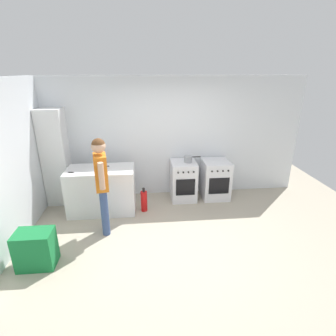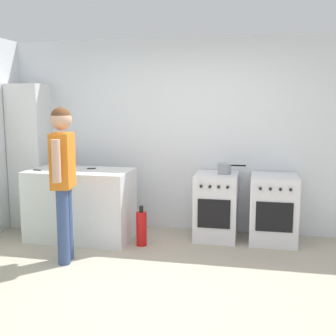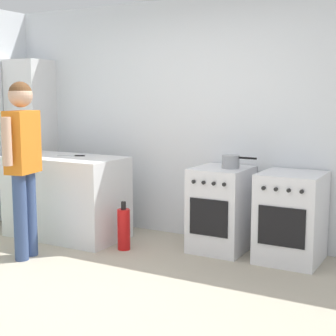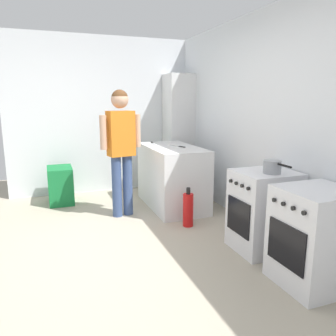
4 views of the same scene
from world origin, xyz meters
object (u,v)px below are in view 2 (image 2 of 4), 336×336
at_px(pot, 225,169).
at_px(oven_left, 216,206).
at_px(knife_chef, 85,169).
at_px(fire_extinguisher, 141,228).
at_px(knife_bread, 44,171).
at_px(larder_cabinet, 31,156).
at_px(oven_right, 273,209).
at_px(person, 63,170).

bearing_deg(pot, oven_left, 179.47).
xyz_separation_m(knife_chef, fire_extinguisher, (0.80, -0.17, -0.69)).
bearing_deg(knife_chef, pot, 9.78).
bearing_deg(knife_bread, knife_chef, 28.75).
distance_m(oven_left, knife_chef, 1.76).
bearing_deg(larder_cabinet, fire_extinguisher, -18.05).
bearing_deg(fire_extinguisher, oven_right, 16.76).
relative_size(person, larder_cabinet, 0.85).
xyz_separation_m(oven_right, knife_chef, (-2.38, -0.30, 0.48)).
distance_m(oven_left, oven_right, 0.72).
distance_m(knife_chef, knife_bread, 0.50).
bearing_deg(oven_left, pot, -0.53).
height_order(knife_bread, larder_cabinet, larder_cabinet).
bearing_deg(knife_bread, fire_extinguisher, 3.07).
bearing_deg(oven_right, knife_bread, -169.08).
height_order(pot, knife_chef, pot).
xyz_separation_m(oven_left, larder_cabinet, (-2.65, 0.10, 0.57)).
height_order(oven_left, knife_bread, knife_bread).
distance_m(oven_left, person, 2.03).
bearing_deg(person, oven_left, 36.88).
bearing_deg(fire_extinguisher, person, -134.78).
distance_m(oven_left, knife_bread, 2.22).
relative_size(oven_right, person, 0.50).
relative_size(oven_right, pot, 2.39).
height_order(knife_chef, fire_extinguisher, knife_chef).
relative_size(person, fire_extinguisher, 3.40).
height_order(oven_right, knife_chef, knife_chef).
xyz_separation_m(knife_bread, fire_extinguisher, (1.23, 0.07, -0.69)).
bearing_deg(pot, person, -144.81).
distance_m(oven_right, knife_chef, 2.45).
height_order(oven_left, pot, pot).
height_order(oven_right, person, person).
distance_m(knife_chef, larder_cabinet, 1.07).
distance_m(knife_chef, person, 0.87).
bearing_deg(knife_bread, pot, 13.87).
height_order(person, larder_cabinet, larder_cabinet).
relative_size(knife_bread, larder_cabinet, 0.18).
height_order(person, fire_extinguisher, person).
relative_size(pot, knife_chef, 1.21).
bearing_deg(oven_left, knife_chef, -169.62).
height_order(knife_bread, fire_extinguisher, knife_bread).
bearing_deg(person, knife_bread, 131.74).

